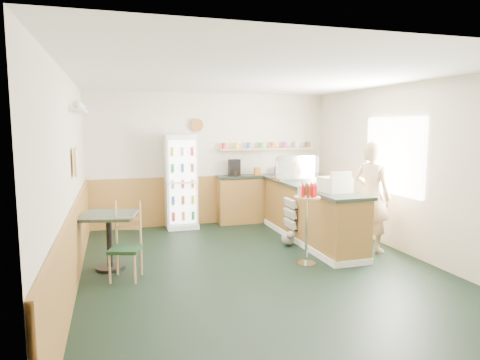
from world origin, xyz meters
name	(u,v)px	position (x,y,z in m)	size (l,w,h in m)	color
ground	(257,267)	(0.00, 0.00, 0.00)	(6.00, 6.00, 0.00)	black
room_envelope	(229,159)	(-0.23, 0.73, 1.52)	(5.04, 6.02, 2.72)	beige
service_counter	(310,215)	(1.35, 1.07, 0.46)	(0.68, 3.01, 1.01)	#AA7937
back_counter	(268,196)	(1.19, 2.80, 0.55)	(2.24, 0.42, 1.69)	#AA7937
drinks_fridge	(181,182)	(-0.68, 2.74, 0.93)	(0.61, 0.53, 1.86)	white
display_case	(295,168)	(1.35, 1.74, 1.23)	(0.80, 0.42, 0.45)	silver
cash_register	(335,185)	(1.35, 0.23, 1.13)	(0.40, 0.42, 0.23)	beige
shopkeeper	(372,196)	(2.05, 0.25, 0.90)	(0.60, 0.43, 1.80)	tan
condiment_stand	(307,210)	(0.73, -0.09, 0.82)	(0.38, 0.38, 1.19)	silver
newspaper_rack	(290,214)	(0.99, 1.12, 0.50)	(0.09, 0.46, 0.54)	black
cafe_table	(109,230)	(-2.05, 0.51, 0.57)	(0.87, 0.87, 0.80)	black
cafe_chair	(125,238)	(-1.85, 0.11, 0.54)	(0.48, 0.48, 1.03)	black
dog_doorstop	(288,238)	(0.86, 0.89, 0.13)	(0.23, 0.30, 0.28)	gray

